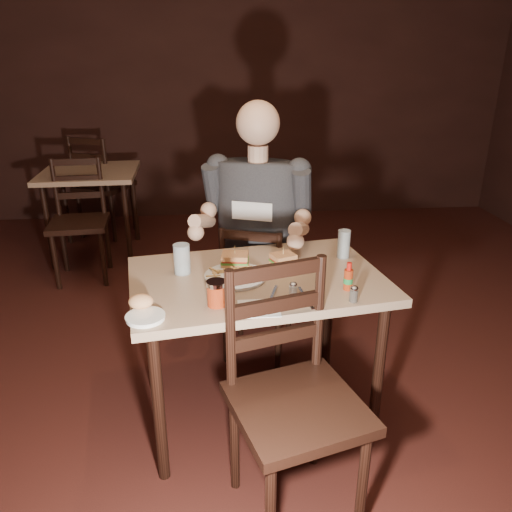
{
  "coord_description": "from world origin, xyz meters",
  "views": [
    {
      "loc": [
        -0.21,
        -2.01,
        1.71
      ],
      "look_at": [
        -0.01,
        0.1,
        0.85
      ],
      "focal_mm": 35.0,
      "sensor_mm": 36.0,
      "label": 1
    }
  ],
  "objects": [
    {
      "name": "napkin",
      "position": [
        -0.03,
        -0.26,
        0.77
      ],
      "size": [
        0.17,
        0.15,
        0.0
      ],
      "primitive_type": "cube",
      "rotation": [
        0.0,
        0.0,
        -0.01
      ],
      "color": "white",
      "rests_on": "main_table"
    },
    {
      "name": "chair_far",
      "position": [
        0.05,
        0.63,
        0.42
      ],
      "size": [
        0.51,
        0.53,
        0.84
      ],
      "primitive_type": null,
      "rotation": [
        0.0,
        0.0,
        2.8
      ],
      "color": "black",
      "rests_on": "ground"
    },
    {
      "name": "fries_pile",
      "position": [
        -0.13,
        0.05,
        0.8
      ],
      "size": [
        0.26,
        0.2,
        0.04
      ],
      "primitive_type": null,
      "rotation": [
        0.0,
        0.0,
        0.15
      ],
      "color": "#E1AD62",
      "rests_on": "dinner_plate"
    },
    {
      "name": "pepper_shaker",
      "position": [
        0.36,
        -0.23,
        0.8
      ],
      "size": [
        0.04,
        0.04,
        0.06
      ],
      "primitive_type": null,
      "rotation": [
        0.0,
        0.0,
        0.15
      ],
      "color": "#38332D",
      "rests_on": "main_table"
    },
    {
      "name": "syrup_dispenser",
      "position": [
        -0.2,
        -0.21,
        0.82
      ],
      "size": [
        0.09,
        0.09,
        0.11
      ],
      "primitive_type": null,
      "rotation": [
        0.0,
        0.0,
        0.15
      ],
      "color": "maroon",
      "rests_on": "main_table"
    },
    {
      "name": "glass_right",
      "position": [
        0.44,
        0.24,
        0.84
      ],
      "size": [
        0.07,
        0.07,
        0.14
      ],
      "primitive_type": "cylinder",
      "rotation": [
        0.0,
        0.0,
        0.15
      ],
      "color": "silver",
      "rests_on": "main_table"
    },
    {
      "name": "dinner_plate",
      "position": [
        -0.11,
        0.03,
        0.78
      ],
      "size": [
        0.31,
        0.31,
        0.02
      ],
      "primitive_type": "cylinder",
      "rotation": [
        0.0,
        0.0,
        0.15
      ],
      "color": "white",
      "rests_on": "main_table"
    },
    {
      "name": "sandwich_right",
      "position": [
        0.12,
        0.13,
        0.83
      ],
      "size": [
        0.13,
        0.12,
        0.09
      ],
      "primitive_type": null,
      "rotation": [
        0.0,
        0.0,
        0.39
      ],
      "color": "tan",
      "rests_on": "dinner_plate"
    },
    {
      "name": "ketchup_dollop",
      "position": [
        0.19,
        0.17,
        0.79
      ],
      "size": [
        0.04,
        0.04,
        0.01
      ],
      "primitive_type": "ellipsoid",
      "rotation": [
        0.0,
        0.0,
        0.15
      ],
      "color": "maroon",
      "rests_on": "dinner_plate"
    },
    {
      "name": "knife",
      "position": [
        0.17,
        -0.19,
        0.78
      ],
      "size": [
        0.03,
        0.2,
        0.0
      ],
      "primitive_type": "cube",
      "rotation": [
        0.0,
        0.0,
        0.1
      ],
      "color": "silver",
      "rests_on": "napkin"
    },
    {
      "name": "bg_chair_far",
      "position": [
        -1.25,
        2.94,
        0.5
      ],
      "size": [
        0.62,
        0.65,
        1.0
      ],
      "primitive_type": null,
      "rotation": [
        0.0,
        0.0,
        2.73
      ],
      "color": "black",
      "rests_on": "ground"
    },
    {
      "name": "glass_left",
      "position": [
        -0.35,
        0.12,
        0.84
      ],
      "size": [
        0.09,
        0.09,
        0.14
      ],
      "primitive_type": "cylinder",
      "rotation": [
        0.0,
        0.0,
        0.15
      ],
      "color": "silver",
      "rests_on": "main_table"
    },
    {
      "name": "bread_roll",
      "position": [
        -0.5,
        -0.23,
        0.81
      ],
      "size": [
        0.11,
        0.09,
        0.06
      ],
      "primitive_type": "ellipsoid",
      "rotation": [
        0.0,
        0.0,
        0.15
      ],
      "color": "tan",
      "rests_on": "side_plate"
    },
    {
      "name": "fork",
      "position": [
        0.04,
        -0.14,
        0.78
      ],
      "size": [
        0.06,
        0.15,
        0.0
      ],
      "primitive_type": "cube",
      "rotation": [
        0.0,
        0.0,
        -0.32
      ],
      "color": "silver",
      "rests_on": "napkin"
    },
    {
      "name": "side_plate",
      "position": [
        -0.47,
        -0.3,
        0.78
      ],
      "size": [
        0.17,
        0.17,
        0.01
      ],
      "primitive_type": "cylinder",
      "rotation": [
        0.0,
        0.0,
        0.15
      ],
      "color": "white",
      "rests_on": "main_table"
    },
    {
      "name": "diner",
      "position": [
        0.03,
        0.58,
        0.96
      ],
      "size": [
        0.74,
        0.66,
        1.06
      ],
      "primitive_type": null,
      "rotation": [
        0.0,
        0.0,
        -0.34
      ],
      "color": "#303135",
      "rests_on": "chair_far"
    },
    {
      "name": "chair_near",
      "position": [
        0.08,
        -0.53,
        0.5
      ],
      "size": [
        0.58,
        0.61,
        1.0
      ],
      "primitive_type": null,
      "rotation": [
        0.0,
        0.0,
        0.28
      ],
      "color": "black",
      "rests_on": "ground"
    },
    {
      "name": "salt_shaker",
      "position": [
        0.12,
        -0.17,
        0.8
      ],
      "size": [
        0.04,
        0.04,
        0.06
      ],
      "primitive_type": null,
      "rotation": [
        0.0,
        0.0,
        0.15
      ],
      "color": "white",
      "rests_on": "main_table"
    },
    {
      "name": "room_shell",
      "position": [
        0.0,
        0.0,
        1.4
      ],
      "size": [
        7.0,
        7.0,
        7.0
      ],
      "color": "black",
      "rests_on": "ground"
    },
    {
      "name": "bg_chair_near",
      "position": [
        -1.25,
        1.84,
        0.47
      ],
      "size": [
        0.47,
        0.51,
        0.95
      ],
      "primitive_type": null,
      "rotation": [
        0.0,
        0.0,
        0.08
      ],
      "color": "black",
      "rests_on": "ground"
    },
    {
      "name": "main_table",
      "position": [
        -0.01,
        0.05,
        0.68
      ],
      "size": [
        1.24,
        0.92,
        0.77
      ],
      "rotation": [
        0.0,
        0.0,
        0.15
      ],
      "color": "tan",
      "rests_on": "ground"
    },
    {
      "name": "bg_table",
      "position": [
        -1.25,
        2.39,
        0.68
      ],
      "size": [
        0.83,
        0.83,
        0.77
      ],
      "rotation": [
        0.0,
        0.0,
        0.04
      ],
      "color": "tan",
      "rests_on": "ground"
    },
    {
      "name": "hot_sauce",
      "position": [
        0.36,
        -0.12,
        0.83
      ],
      "size": [
        0.04,
        0.04,
        0.12
      ],
      "primitive_type": null,
      "rotation": [
        0.0,
        0.0,
        0.15
      ],
      "color": "maroon",
      "rests_on": "main_table"
    },
    {
      "name": "sandwich_left",
      "position": [
        -0.11,
        0.15,
        0.84
      ],
      "size": [
        0.13,
        0.12,
        0.1
      ],
      "primitive_type": null,
      "rotation": [
        0.0,
        0.0,
        -0.13
      ],
      "color": "tan",
      "rests_on": "dinner_plate"
    }
  ]
}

